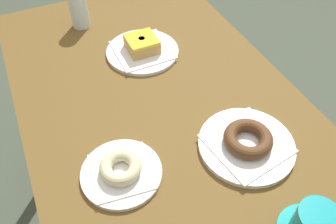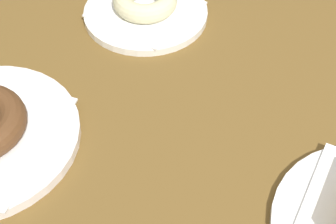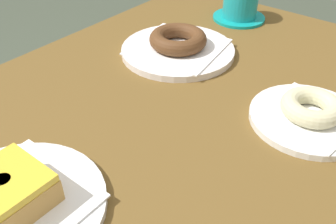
% 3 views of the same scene
% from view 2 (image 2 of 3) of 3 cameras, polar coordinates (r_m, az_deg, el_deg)
% --- Properties ---
extents(table, '(1.25, 0.76, 0.77)m').
position_cam_2_polar(table, '(0.68, 5.17, -8.32)').
color(table, brown).
rests_on(table, ground_plane).
extents(plate_sugar_ring, '(0.19, 0.19, 0.01)m').
position_cam_2_polar(plate_sugar_ring, '(0.79, -2.54, 11.14)').
color(plate_sugar_ring, white).
rests_on(plate_sugar_ring, table).
extents(napkin_sugar_ring, '(0.15, 0.15, 0.00)m').
position_cam_2_polar(napkin_sugar_ring, '(0.79, -2.56, 11.56)').
color(napkin_sugar_ring, white).
rests_on(napkin_sugar_ring, plate_sugar_ring).
extents(donut_sugar_ring, '(0.10, 0.10, 0.03)m').
position_cam_2_polar(donut_sugar_ring, '(0.78, -2.60, 12.52)').
color(donut_sugar_ring, beige).
rests_on(donut_sugar_ring, napkin_sugar_ring).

